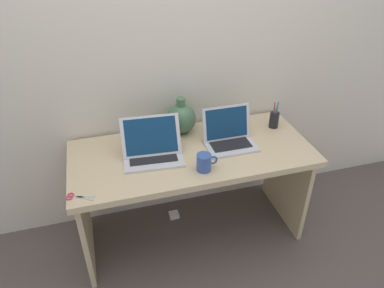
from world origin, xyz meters
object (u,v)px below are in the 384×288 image
Objects in this scene: green_vase at (181,118)px; pen_cup at (274,119)px; laptop_left at (152,147)px; power_brick at (174,215)px; laptop_right at (229,135)px; scissors at (75,197)px; coffee_mug at (204,162)px.

green_vase is 1.27× the size of pen_cup.
laptop_left reaches higher than power_brick.
laptop_right reaches higher than pen_cup.
laptop_right reaches higher than scissors.
coffee_mug is (-0.23, -0.23, -0.01)m from laptop_right.
green_vase reaches higher than coffee_mug.
laptop_left is at bearing -132.21° from power_brick.
power_brick is at bearing 47.79° from laptop_left.
coffee_mug is 0.71m from scissors.
laptop_left is 1.19× the size of laptop_right.
laptop_right is (0.49, 0.01, 0.00)m from laptop_left.
scissors is 2.09× the size of power_brick.
green_vase is 0.45m from coffee_mug.
laptop_left is 2.97× the size of coffee_mug.
coffee_mug is at bearing -74.96° from power_brick.
laptop_right reaches higher than coffee_mug.
scissors is at bearing -144.95° from green_vase.
laptop_right is 0.32m from coffee_mug.
laptop_left reaches higher than pen_cup.
pen_cup is at bearing 28.98° from coffee_mug.
pen_cup is (0.62, -0.11, -0.04)m from green_vase.
scissors is (-0.69, -0.49, -0.10)m from green_vase.
coffee_mug is 1.77× the size of power_brick.
coffee_mug is (0.26, -0.22, -0.01)m from laptop_left.
scissors is (-0.45, -0.26, -0.06)m from laptop_left.
laptop_left is 0.86m from pen_cup.
scissors is at bearing -164.05° from pen_cup.
green_vase is at bearing 35.05° from scissors.
laptop_right is at bearing -163.94° from pen_cup.
pen_cup is at bearing 7.70° from laptop_left.
laptop_left is 0.49m from laptop_right.
coffee_mug is at bearing -135.61° from laptop_right.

